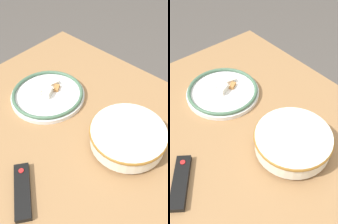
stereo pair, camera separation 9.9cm
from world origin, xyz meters
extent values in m
plane|color=#4C4742|center=(0.00, 0.00, 0.00)|extent=(8.00, 8.00, 0.00)
cube|color=olive|center=(0.00, 0.00, 0.71)|extent=(1.23, 0.92, 0.04)
cylinder|color=olive|center=(0.55, -0.39, 0.35)|extent=(0.06, 0.06, 0.69)
cylinder|color=silver|center=(-0.12, -0.05, 0.74)|extent=(0.12, 0.12, 0.01)
cylinder|color=silver|center=(-0.12, -0.05, 0.78)|extent=(0.26, 0.26, 0.06)
cylinder|color=#B75B23|center=(-0.12, -0.05, 0.77)|extent=(0.23, 0.23, 0.05)
torus|color=#936023|center=(-0.12, -0.05, 0.80)|extent=(0.27, 0.27, 0.01)
cylinder|color=white|center=(0.27, -0.03, 0.74)|extent=(0.31, 0.31, 0.02)
torus|color=#42664C|center=(0.27, -0.03, 0.76)|extent=(0.29, 0.29, 0.01)
cube|color=silver|center=(0.27, -0.03, 0.77)|extent=(0.05, 0.06, 0.03)
cube|color=#B2753D|center=(0.26, -0.08, 0.76)|extent=(0.04, 0.04, 0.01)
cube|color=tan|center=(0.27, -0.03, 0.76)|extent=(0.03, 0.05, 0.02)
cube|color=silver|center=(0.30, -0.09, 0.76)|extent=(0.03, 0.04, 0.02)
cube|color=black|center=(0.01, 0.31, 0.74)|extent=(0.18, 0.15, 0.02)
cylinder|color=red|center=(0.06, 0.27, 0.75)|extent=(0.02, 0.02, 0.00)
camera|label=1|loc=(-0.38, 0.46, 1.48)|focal=42.00mm
camera|label=2|loc=(-0.45, 0.39, 1.48)|focal=42.00mm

